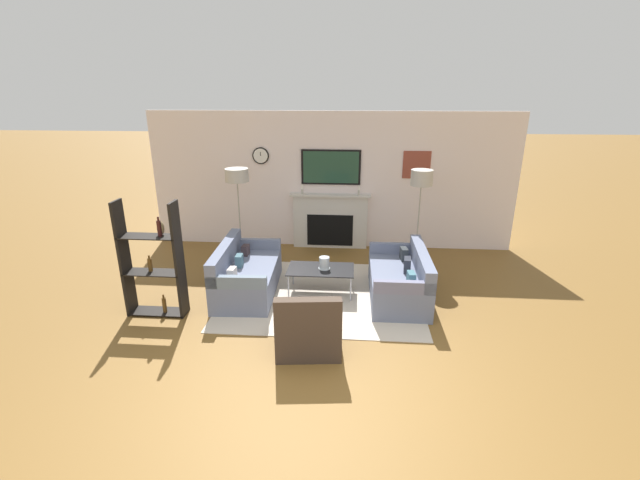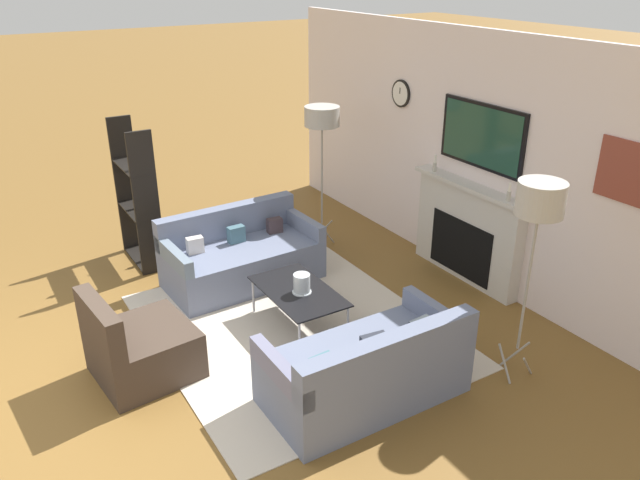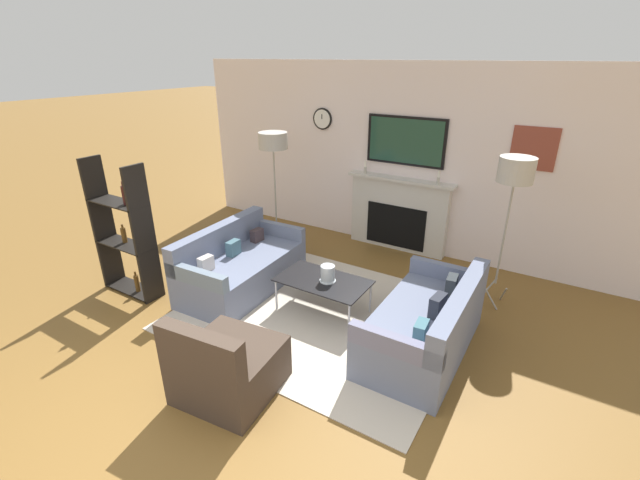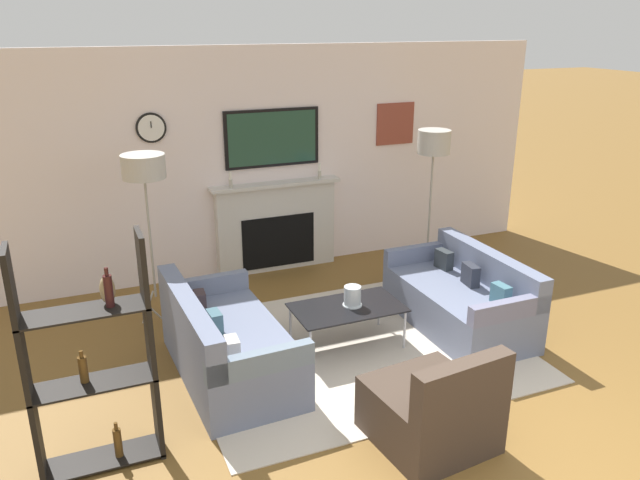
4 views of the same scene
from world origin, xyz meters
The scene contains 10 objects.
fireplace_wall centered at (0.00, 4.66, 1.23)m, with size 7.26×0.28×2.70m.
area_rug centered at (0.00, 2.35, 0.01)m, with size 3.05×2.57×0.01m.
couch_left centered at (-1.22, 2.35, 0.29)m, with size 0.93×1.71×0.80m.
couch_right centered at (1.22, 2.35, 0.28)m, with size 0.85×1.63×0.77m.
armchair centered at (-0.06, 0.86, 0.27)m, with size 0.86×0.89×0.82m.
coffee_table centered at (-0.03, 2.42, 0.39)m, with size 1.04×0.60×0.41m.
hurricane_candle centered at (0.03, 2.42, 0.50)m, with size 0.19×0.19×0.19m.
floor_lamp_left centered at (-1.62, 3.65, 1.61)m, with size 0.42×0.42×1.76m.
floor_lamp_right centered at (1.62, 3.65, 1.61)m, with size 0.38×0.38×1.79m.
shelf_unit centered at (-2.31, 1.56, 0.80)m, with size 0.83×0.28×1.67m.
Camera 4 is at (-2.30, -2.39, 2.96)m, focal length 35.00 mm.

